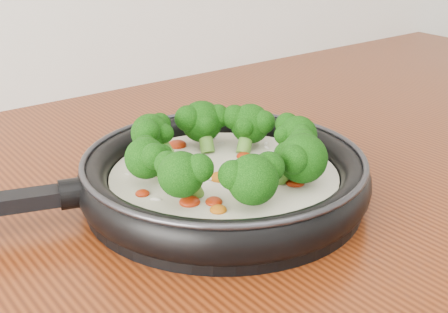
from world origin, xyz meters
TOP-DOWN VIEW (x-y plane):
  - skillet at (-0.11, 1.06)m, footprint 0.50×0.38m

SIDE VIEW (x-z plane):
  - skillet at x=-0.11m, z-range 0.89..0.97m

